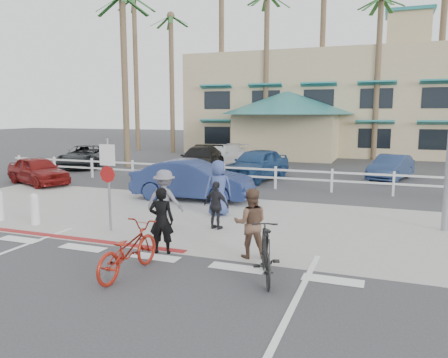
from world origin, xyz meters
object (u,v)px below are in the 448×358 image
at_px(sign_post, 109,180).
at_px(car_red_compact, 38,170).
at_px(bike_red, 128,250).
at_px(bike_black, 266,253).
at_px(car_white_sedan, 193,180).

distance_m(sign_post, car_red_compact, 9.84).
bearing_deg(bike_red, car_red_compact, -37.10).
relative_size(bike_black, car_white_sedan, 0.40).
bearing_deg(bike_black, sign_post, -41.04).
distance_m(bike_red, car_red_compact, 13.31).
height_order(bike_black, car_white_sedan, car_white_sedan).
bearing_deg(car_red_compact, sign_post, -104.65).
height_order(sign_post, bike_red, sign_post).
distance_m(sign_post, bike_red, 3.69).
bearing_deg(bike_black, car_red_compact, -50.16).
relative_size(sign_post, car_white_sedan, 0.63).
xyz_separation_m(car_white_sedan, car_red_compact, (-8.26, 0.82, -0.11)).
bearing_deg(car_red_compact, car_white_sedan, -74.59).
relative_size(sign_post, car_red_compact, 0.76).
relative_size(bike_red, bike_black, 1.07).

